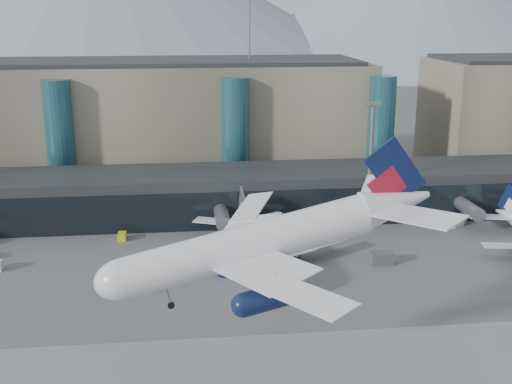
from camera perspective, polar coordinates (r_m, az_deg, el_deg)
ground at (r=85.36m, az=-1.14°, el=-14.32°), size 900.00×900.00×0.00m
concourse at (r=136.72m, az=-3.38°, el=-0.23°), size 170.00×27.00×10.00m
terminal_main at (r=166.77m, az=-12.70°, el=6.05°), size 130.00×30.00×31.00m
teal_towers at (r=150.50m, az=-9.49°, el=4.62°), size 116.40×19.40×46.00m
mountain_ridge at (r=453.99m, az=-3.66°, el=16.27°), size 910.00×400.00×110.00m
lightmast_mid at (r=129.99m, az=10.14°, el=2.99°), size 3.00×1.20×25.60m
hero_jet at (r=65.50m, az=2.11°, el=-3.26°), size 36.57×37.15×11.99m
jet_parked_mid at (r=113.23m, az=-0.08°, el=-4.03°), size 35.44×35.15×11.47m
veh_b at (r=126.94m, az=-11.82°, el=-3.87°), size 1.56×2.49×1.42m
veh_c at (r=114.76m, az=11.12°, el=-5.79°), size 3.96×2.09×2.20m
veh_d at (r=137.99m, az=17.40°, el=-2.60°), size 3.38×2.81×1.70m
veh_g at (r=116.19m, az=2.79°, el=-5.47°), size 2.13×2.45×1.23m
veh_h at (r=105.12m, az=-9.02°, el=-7.78°), size 4.19×4.20×2.15m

